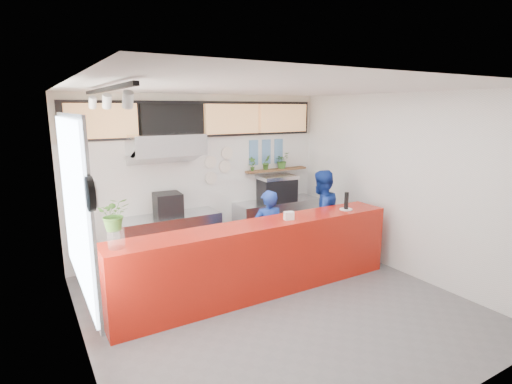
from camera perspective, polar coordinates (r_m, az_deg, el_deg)
name	(u,v)px	position (r m, az deg, el deg)	size (l,w,h in m)	color
floor	(275,303)	(5.96, 2.71, -15.60)	(5.00, 5.00, 0.00)	slate
ceiling	(277,88)	(5.29, 3.03, 14.59)	(5.00, 5.00, 0.00)	silver
wall_back	(203,176)	(7.60, -7.60, 2.33)	(5.00, 5.00, 0.00)	white
wall_left	(77,230)	(4.60, -24.22, -4.97)	(5.00, 5.00, 0.00)	white
wall_right	(401,184)	(7.10, 19.95, 1.04)	(5.00, 5.00, 0.00)	white
service_counter	(260,258)	(6.04, 0.64, -9.47)	(4.50, 0.60, 1.10)	#B41A0C
cream_band	(201,116)	(7.49, -7.80, 10.65)	(5.00, 0.02, 0.80)	beige
prep_bench	(170,240)	(7.31, -12.24, -6.72)	(1.80, 0.60, 0.90)	#B2B5BA
panini_oven	(168,204)	(7.13, -12.47, -1.75)	(0.45, 0.45, 0.40)	black
extraction_hood	(166,145)	(6.92, -12.73, 6.63)	(1.20, 0.70, 0.35)	#B2B5BA
hood_lip	(167,156)	(6.94, -12.66, 4.99)	(1.20, 0.70, 0.08)	#B2B5BA
right_bench	(277,222)	(8.28, 3.05, -4.25)	(1.80, 0.60, 0.90)	#B2B5BA
espresso_machine	(277,190)	(8.11, 3.00, 0.32)	(0.70, 0.50, 0.45)	black
espresso_tray	(277,177)	(8.06, 3.02, 2.13)	(0.75, 0.52, 0.07)	#B8BCC0
herb_shelf	(276,170)	(8.27, 2.94, 3.19)	(1.40, 0.18, 0.04)	brown
menu_board_far_left	(102,121)	(6.89, -21.12, 9.45)	(1.10, 0.10, 0.55)	tan
menu_board_mid_left	(172,120)	(7.18, -11.84, 10.06)	(1.10, 0.10, 0.55)	black
menu_board_mid_right	(232,119)	(7.63, -3.46, 10.38)	(1.10, 0.10, 0.55)	tan
menu_board_far_right	(283,118)	(8.23, 3.86, 10.49)	(1.10, 0.10, 0.55)	tan
soffit	(202,119)	(7.46, -7.70, 10.26)	(4.80, 0.04, 0.65)	black
window_pane	(75,205)	(4.84, -24.50, -1.73)	(0.04, 2.20, 1.90)	silver
window_frame	(76,205)	(4.84, -24.27, -1.71)	(0.03, 2.30, 2.00)	#B2B5BA
wall_clock_rim	(90,194)	(3.60, -22.62, -0.25)	(0.30, 0.30, 0.05)	black
wall_clock_face	(94,194)	(3.61, -22.15, -0.20)	(0.26, 0.26, 0.02)	white
track_rail	(106,89)	(4.48, -20.62, 13.58)	(0.05, 2.40, 0.04)	black
dec_plate_a	(211,162)	(7.60, -6.52, 4.26)	(0.24, 0.24, 0.03)	silver
dec_plate_b	(225,166)	(7.74, -4.47, 3.69)	(0.24, 0.24, 0.03)	silver
dec_plate_c	(211,178)	(7.64, -6.47, 2.03)	(0.24, 0.24, 0.03)	silver
dec_plate_d	(227,153)	(7.73, -4.17, 5.56)	(0.24, 0.24, 0.03)	silver
photo_frame_a	(254,146)	(8.01, -0.35, 6.53)	(0.20, 0.02, 0.25)	#598CBF
photo_frame_b	(266,146)	(8.16, 1.48, 6.63)	(0.20, 0.02, 0.25)	#598CBF
photo_frame_c	(279,145)	(8.33, 3.25, 6.72)	(0.20, 0.02, 0.25)	#598CBF
photo_frame_d	(254,159)	(8.04, -0.34, 4.76)	(0.20, 0.02, 0.25)	#598CBF
photo_frame_e	(266,158)	(8.19, 1.48, 4.89)	(0.20, 0.02, 0.25)	#598CBF
photo_frame_f	(278,157)	(8.35, 3.22, 5.01)	(0.20, 0.02, 0.25)	#598CBF
staff_center	(268,234)	(6.60, 1.71, -5.95)	(0.53, 0.35, 1.46)	navy
staff_right	(321,216)	(7.37, 9.22, -3.34)	(0.81, 0.63, 1.67)	navy
herb_a	(252,164)	(7.94, -0.54, 4.03)	(0.15, 0.10, 0.28)	#396924
herb_b	(266,162)	(8.11, 1.49, 4.25)	(0.17, 0.13, 0.30)	#396924
herb_c	(282,160)	(8.31, 3.71, 4.53)	(0.30, 0.26, 0.33)	#396924
glass_vase	(116,238)	(5.10, -19.36, -6.24)	(0.20, 0.20, 0.25)	white
basil_vase	(114,214)	(5.02, -19.60, -2.98)	(0.36, 0.32, 0.40)	#396924
napkin_holder	(289,216)	(6.03, 4.71, -3.41)	(0.14, 0.09, 0.12)	white
white_plate	(346,209)	(6.77, 12.73, -2.44)	(0.21, 0.21, 0.02)	white
pepper_mill	(346,201)	(6.74, 12.78, -1.22)	(0.07, 0.07, 0.28)	black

